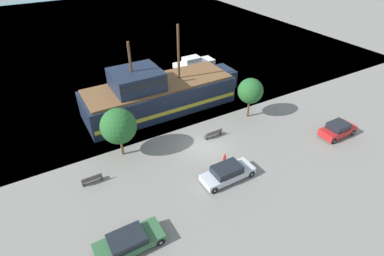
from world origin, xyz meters
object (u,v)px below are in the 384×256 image
Objects in this scene: parked_car_curb_rear at (227,173)px; bench_promenade_west at (92,179)px; moored_boat_dockside at (194,63)px; bench_promenade_east at (214,134)px; fire_hydrant at (225,157)px; parked_car_curb_front at (338,129)px; parked_car_curb_mid at (129,241)px; pirate_ship at (158,93)px.

bench_promenade_west is at bearing 152.38° from parked_car_curb_rear.
moored_boat_dockside is 18.94m from bench_promenade_east.
moored_boat_dockside is 22.77m from fire_hydrant.
parked_car_curb_front is 12.93m from bench_promenade_east.
bench_promenade_west is at bearing 164.03° from fire_hydrant.
pirate_ship is at bearing 58.85° from parked_car_curb_mid.
bench_promenade_east is at bearing 151.22° from parked_car_curb_front.
parked_car_curb_mid is at bearing -147.05° from bench_promenade_east.
bench_promenade_west is (-10.27, -8.55, -1.60)m from pirate_ship.
parked_car_curb_front is 0.84× the size of parked_car_curb_mid.
bench_promenade_west is (-24.04, 5.86, -0.32)m from parked_car_curb_front.
bench_promenade_east is 1.12× the size of bench_promenade_west.
parked_car_curb_front is 13.74m from parked_car_curb_rear.
parked_car_curb_rear is (-13.73, 0.47, -0.05)m from parked_car_curb_front.
bench_promenade_east is at bearing 1.64° from bench_promenade_west.
fire_hydrant is (-12.53, 2.57, -0.35)m from parked_car_curb_front.
parked_car_curb_mid is (-9.70, -16.05, -1.41)m from pirate_ship.
bench_promenade_east reaches higher than fire_hydrant.
fire_hydrant is 11.97m from bench_promenade_west.
parked_car_curb_rear is at bearing -119.73° from fire_hydrant.
parked_car_curb_rear is at bearing -27.62° from bench_promenade_west.
bench_promenade_east and bench_promenade_west have the same top height.
parked_car_curb_mid is at bearing -128.29° from moored_boat_dockside.
parked_car_curb_rear is at bearing 12.22° from parked_car_curb_mid.
parked_car_curb_mid is 2.41× the size of bench_promenade_east.
fire_hydrant is (-8.92, -20.95, -0.15)m from moored_boat_dockside.
parked_car_curb_front is 2.03× the size of bench_promenade_east.
bench_promenade_east is at bearing 32.95° from parked_car_curb_mid.
moored_boat_dockside is 3.33× the size of bench_promenade_east.
pirate_ship reaches higher than parked_car_curb_rear.
parked_car_curb_mid is 11.73m from fire_hydrant.
moored_boat_dockside is 27.01m from bench_promenade_west.
pirate_ship is 4.04× the size of parked_car_curb_mid.
parked_car_curb_front is 2.28× the size of bench_promenade_west.
parked_car_curb_rear reaches higher than fire_hydrant.
parked_car_curb_rear is (-10.12, -23.05, 0.15)m from moored_boat_dockside.
moored_boat_dockside is 23.79m from parked_car_curb_front.
parked_car_curb_front is 23.53m from parked_car_curb_mid.
moored_boat_dockside is 8.44× the size of fire_hydrant.
fire_hydrant is at bearing 60.27° from parked_car_curb_rear.
moored_boat_dockside reaches higher than fire_hydrant.
moored_boat_dockside is at bearing 51.71° from parked_car_curb_mid.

